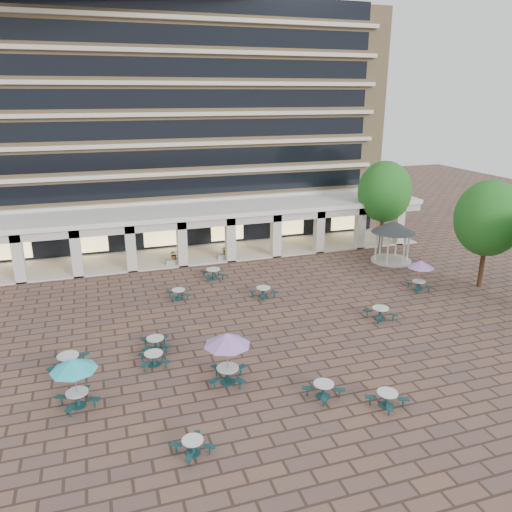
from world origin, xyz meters
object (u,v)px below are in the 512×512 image
at_px(planter_right, 226,254).
at_px(gazebo, 393,231).
at_px(picnic_table_1, 193,445).
at_px(planter_left, 174,258).
at_px(picnic_table_0, 68,361).
at_px(picnic_table_2, 324,389).

bearing_deg(planter_right, gazebo, -19.87).
bearing_deg(picnic_table_1, gazebo, 19.89).
bearing_deg(gazebo, picnic_table_1, -138.38).
relative_size(gazebo, planter_right, 2.59).
distance_m(picnic_table_1, gazebo, 28.62).
bearing_deg(picnic_table_1, planter_left, 60.92).
xyz_separation_m(gazebo, planter_right, (-13.70, 4.95, -2.19)).
height_order(picnic_table_1, planter_right, planter_right).
xyz_separation_m(picnic_table_1, planter_right, (7.63, 23.90, 0.13)).
height_order(picnic_table_0, planter_left, planter_left).
bearing_deg(picnic_table_0, planter_left, 73.40).
distance_m(gazebo, planter_left, 19.03).
relative_size(picnic_table_1, planter_left, 1.22).
distance_m(picnic_table_2, planter_right, 21.90).
bearing_deg(gazebo, picnic_table_0, -158.37).
bearing_deg(planter_left, picnic_table_1, -97.35).
relative_size(picnic_table_0, planter_right, 1.43).
bearing_deg(picnic_table_2, gazebo, 27.93).
xyz_separation_m(picnic_table_0, planter_right, (12.65, 15.40, 0.02)).
xyz_separation_m(picnic_table_0, picnic_table_1, (5.02, -8.50, -0.11)).
bearing_deg(picnic_table_0, picnic_table_2, -17.58).
xyz_separation_m(picnic_table_1, planter_left, (3.08, 23.90, 0.18)).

